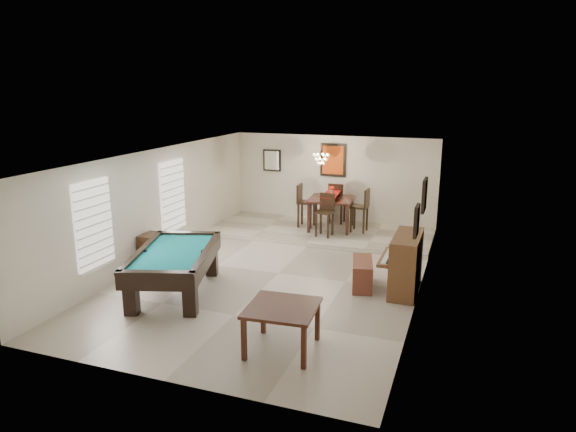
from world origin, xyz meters
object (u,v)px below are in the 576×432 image
Objects in this scene: upright_piano at (399,263)px; piano_bench at (362,274)px; dining_chair_south at (325,215)px; dining_chair_east at (359,210)px; flower_vase at (331,190)px; chandelier at (321,155)px; dining_table at (331,212)px; square_table at (282,328)px; pool_table at (175,272)px; dining_chair_west at (306,206)px; dining_chair_north at (337,203)px; apothecary_chest at (151,251)px.

piano_bench is at bearing -175.81° from upright_piano.
dining_chair_south is (-1.61, 2.86, 0.40)m from piano_bench.
dining_chair_east reaches higher than upright_piano.
chandelier reaches higher than flower_vase.
chandelier is (-0.26, 0.48, 1.52)m from dining_chair_south.
square_table is at bearing -81.33° from dining_table.
pool_table is 11.18× the size of flower_vase.
dining_chair_west is at bearing 130.85° from upright_piano.
piano_bench is at bearing -65.54° from flower_vase.
dining_chair_north reaches higher than square_table.
chandelier is (1.53, 4.91, 1.77)m from pool_table.
dining_chair_east is at bearing 14.24° from chandelier.
dining_chair_west is at bearing 61.04° from apothecary_chest.
upright_piano is 4.30m from flower_vase.
dining_chair_north reaches higher than piano_bench.
pool_table is at bearing -23.04° from dining_chair_east.
dining_chair_east is at bearing 139.52° from dining_chair_north.
dining_chair_east reaches higher than dining_chair_north.
apothecary_chest is 4.57m from dining_chair_south.
dining_chair_north reaches higher than upright_piano.
pool_table is 3.11m from square_table.
square_table is 6.81m from dining_chair_west.
apothecary_chest is at bearing 148.87° from square_table.
flower_vase is 0.38× the size of chandelier.
apothecary_chest is 0.72× the size of dining_chair_south.
piano_bench is at bearing 16.54° from dining_chair_east.
pool_table is at bearing -155.34° from piano_bench.
flower_vase reaches higher than pool_table.
upright_piano is 1.16× the size of dining_table.
flower_vase is at bearing -85.94° from dining_chair_east.
upright_piano is 4.88m from dining_chair_north.
dining_chair_south reaches higher than dining_table.
apothecary_chest is 4.76m from dining_chair_west.
square_table is 6.70m from flower_vase.
upright_piano is 2.32× the size of chandelier.
dining_chair_south is (3.04, 3.41, 0.28)m from apothecary_chest.
dining_chair_west is (-1.72, 6.58, 0.36)m from square_table.
square_table is 0.90× the size of dining_chair_north.
dining_chair_west reaches higher than pool_table.
square_table is 4.60× the size of flower_vase.
chandelier is at bearing -133.57° from dining_table.
upright_piano reaches higher than square_table.
pool_table is 2.27× the size of dining_chair_south.
flower_vase is (0.00, 0.00, 0.61)m from dining_table.
flower_vase is (3.02, 4.14, 0.82)m from apothecary_chest.
dining_chair_north is at bearing 110.84° from piano_bench.
apothecary_chest is 0.67× the size of dining_chair_west.
chandelier is at bearing -72.43° from dining_chair_east.
flower_vase is at bearing 96.63° from dining_chair_south.
dining_chair_east is at bearing 91.85° from square_table.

